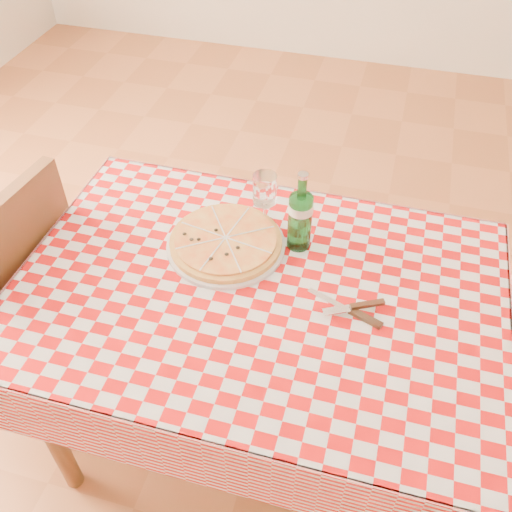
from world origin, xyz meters
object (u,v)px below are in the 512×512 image
at_px(pizza_plate, 226,241).
at_px(water_bottle, 301,211).
at_px(dining_table, 257,312).
at_px(chair_far, 13,291).
at_px(wine_glass, 265,201).

distance_m(pizza_plate, water_bottle, 0.23).
height_order(dining_table, chair_far, chair_far).
relative_size(chair_far, wine_glass, 5.34).
distance_m(dining_table, chair_far, 0.81).
xyz_separation_m(pizza_plate, wine_glass, (0.08, 0.13, 0.07)).
bearing_deg(pizza_plate, wine_glass, 57.64).
bearing_deg(chair_far, wine_glass, -152.66).
xyz_separation_m(dining_table, wine_glass, (-0.05, 0.26, 0.19)).
bearing_deg(chair_far, dining_table, -171.63).
xyz_separation_m(chair_far, wine_glass, (0.75, 0.28, 0.31)).
relative_size(dining_table, wine_glass, 6.83).
height_order(pizza_plate, water_bottle, water_bottle).
relative_size(dining_table, pizza_plate, 3.53).
bearing_deg(wine_glass, pizza_plate, -122.36).
bearing_deg(chair_far, water_bottle, -159.09).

